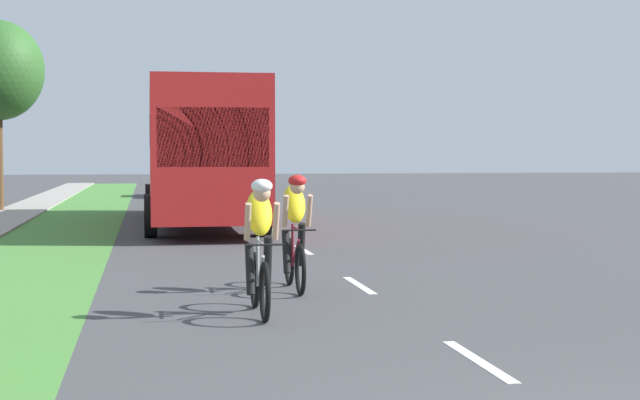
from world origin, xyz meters
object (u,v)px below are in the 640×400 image
at_px(cyclist_trailing, 295,231).
at_px(sedan_dark_green, 187,178).
at_px(pickup_blue, 241,172).
at_px(bus_red, 199,148).
at_px(cyclist_lead, 260,245).

bearing_deg(cyclist_trailing, sedan_dark_green, 90.71).
bearing_deg(sedan_dark_green, pickup_blue, 72.35).
bearing_deg(sedan_dark_green, cyclist_trailing, -89.29).
distance_m(sedan_dark_green, pickup_blue, 10.71).
bearing_deg(pickup_blue, bus_red, -97.59).
height_order(cyclist_lead, bus_red, bus_red).
distance_m(cyclist_trailing, sedan_dark_green, 28.93).
bearing_deg(pickup_blue, cyclist_trailing, -94.22).
xyz_separation_m(bus_red, sedan_dark_green, (0.30, 16.45, -1.21)).
distance_m(cyclist_lead, cyclist_trailing, 2.06).
distance_m(bus_red, sedan_dark_green, 16.50).
height_order(sedan_dark_green, pickup_blue, pickup_blue).
height_order(bus_red, sedan_dark_green, bus_red).
bearing_deg(pickup_blue, cyclist_lead, -94.99).
xyz_separation_m(cyclist_lead, bus_red, (0.03, 14.41, 1.17)).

